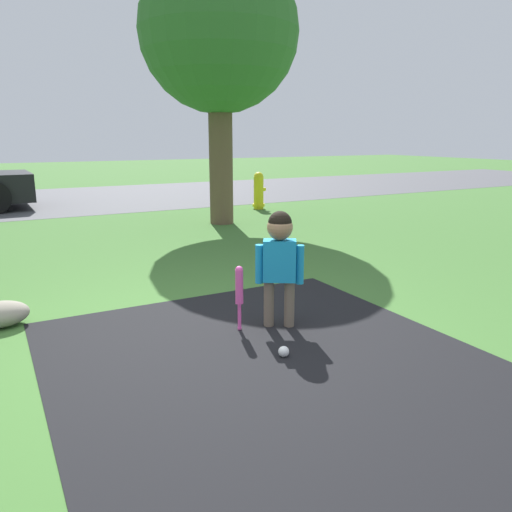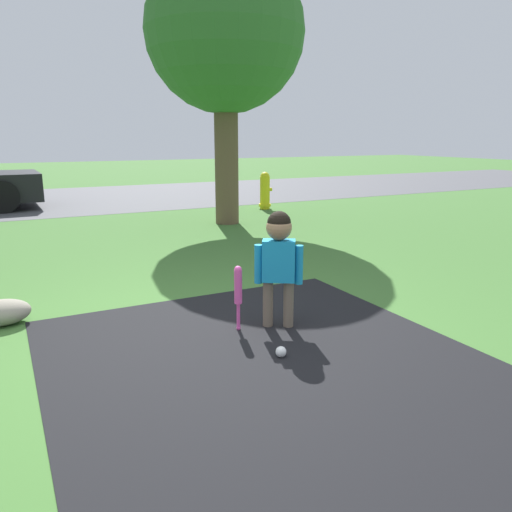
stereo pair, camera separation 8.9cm
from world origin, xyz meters
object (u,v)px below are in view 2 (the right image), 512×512
Objects in this scene: child at (279,253)px; fire_hydrant at (265,191)px; baseball_bat at (238,289)px; tree_far_lawn at (225,34)px; sports_ball at (281,352)px.

child is 1.21× the size of fire_hydrant.
baseball_bat is at bearing -119.98° from fire_hydrant.
tree_far_lawn is (-1.47, -1.29, 2.82)m from fire_hydrant.
tree_far_lawn reaches higher than child.
sports_ball is at bearing -110.19° from tree_far_lawn.
fire_hydrant is at bearing 41.23° from tree_far_lawn.
child is 0.21× the size of tree_far_lawn.
baseball_bat is 5.93m from tree_far_lawn.
child is 0.84m from sports_ball.
fire_hydrant is (3.45, 6.67, 0.35)m from sports_ball.
sports_ball is 6.55m from tree_far_lawn.
sports_ball is 0.10× the size of fire_hydrant.
tree_far_lawn is (1.98, 5.38, 3.17)m from sports_ball.
tree_far_lawn is at bearing -138.77° from fire_hydrant.
baseball_bat is 0.68m from sports_ball.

